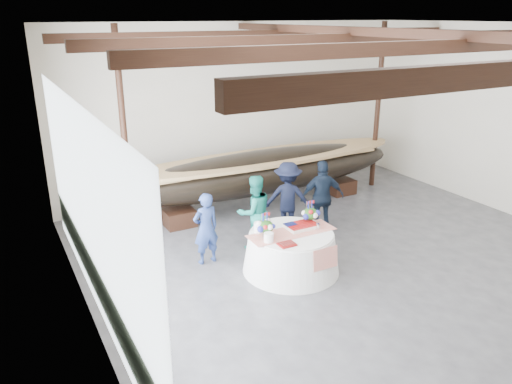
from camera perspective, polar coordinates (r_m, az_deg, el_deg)
floor at (r=9.62m, az=14.89°, el=-10.06°), size 10.00×12.00×0.01m
wall_back at (r=13.55m, az=-1.87°, el=9.39°), size 10.00×0.02×4.50m
wall_left at (r=6.46m, az=-17.67°, el=-3.23°), size 0.02×12.00×4.50m
ceiling at (r=8.42m, az=17.67°, el=17.70°), size 10.00×12.00×0.01m
pavilion_structure at (r=9.01m, az=13.69°, el=14.93°), size 9.80×11.76×4.50m
open_bay at (r=7.54m, az=-18.51°, el=-3.50°), size 0.03×7.00×3.20m
longboat_display at (r=12.54m, az=0.92°, el=2.37°), size 7.81×1.56×1.47m
banquet_table at (r=9.59m, az=4.03°, el=-6.80°), size 1.85×1.85×0.79m
tabletop_items at (r=9.44m, az=3.72°, el=-3.60°), size 1.71×0.95×0.40m
guest_woman_blue at (r=9.78m, az=-5.75°, el=-4.17°), size 0.56×0.39×1.46m
guest_woman_teal at (r=10.34m, az=-0.19°, el=-2.31°), size 0.77×0.61×1.59m
guest_man_left at (r=11.05m, az=3.63°, el=-0.70°), size 1.23×1.05×1.65m
guest_man_right at (r=11.12m, az=7.58°, el=-0.61°), size 1.07×0.70×1.68m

